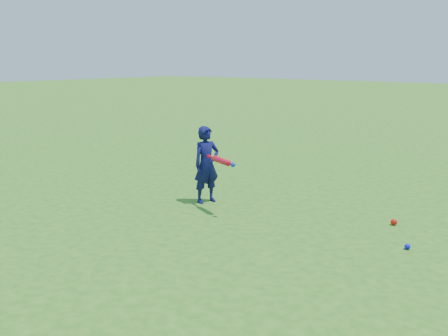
% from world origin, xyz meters
% --- Properties ---
extents(ground, '(80.00, 80.00, 0.00)m').
position_xyz_m(ground, '(0.00, 0.00, 0.00)').
color(ground, '#2C6C19').
rests_on(ground, ground).
extents(child, '(0.37, 0.45, 1.07)m').
position_xyz_m(child, '(0.24, -0.40, 0.54)').
color(child, '#0F1049').
rests_on(child, ground).
extents(ground_ball_red, '(0.08, 0.08, 0.08)m').
position_xyz_m(ground_ball_red, '(2.66, 0.26, 0.04)').
color(ground_ball_red, red).
rests_on(ground_ball_red, ground).
extents(ground_ball_blue, '(0.06, 0.06, 0.06)m').
position_xyz_m(ground_ball_blue, '(3.07, -0.43, 0.03)').
color(ground_ball_blue, '#0D13E8').
rests_on(ground_ball_blue, ground).
extents(bat_swing, '(0.65, 0.30, 0.08)m').
position_xyz_m(bat_swing, '(0.72, -0.64, 0.69)').
color(bat_swing, red).
rests_on(bat_swing, ground).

